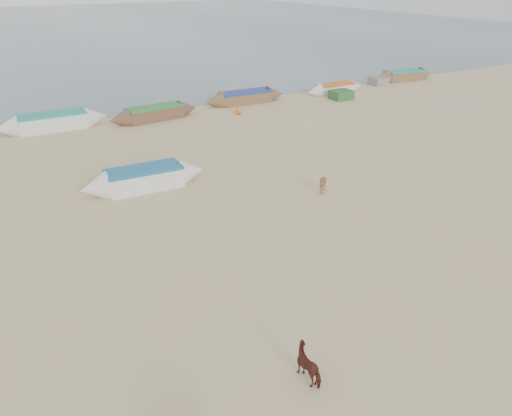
{
  "coord_description": "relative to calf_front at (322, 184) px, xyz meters",
  "views": [
    {
      "loc": [
        -7.84,
        -9.51,
        8.46
      ],
      "look_at": [
        0.0,
        4.0,
        1.0
      ],
      "focal_mm": 35.0,
      "sensor_mm": 36.0,
      "label": 1
    }
  ],
  "objects": [
    {
      "name": "waterline_canoes",
      "position": [
        -5.56,
        14.86,
        0.02
      ],
      "size": [
        55.94,
        3.87,
        0.99
      ],
      "color": "brown",
      "rests_on": "ground"
    },
    {
      "name": "sea",
      "position": [
        -4.18,
        76.32,
        -0.4
      ],
      "size": [
        160.0,
        160.0,
        0.0
      ],
      "primitive_type": "plane",
      "color": "slate",
      "rests_on": "ground"
    },
    {
      "name": "ground",
      "position": [
        -4.18,
        -5.68,
        -0.41
      ],
      "size": [
        140.0,
        140.0,
        0.0
      ],
      "primitive_type": "plane",
      "color": "tan",
      "rests_on": "ground"
    },
    {
      "name": "calf_front",
      "position": [
        0.0,
        0.0,
        0.0
      ],
      "size": [
        0.75,
        0.67,
        0.82
      ],
      "primitive_type": "imported",
      "rotation": [
        0.0,
        0.0,
        -1.58
      ],
      "color": "brown",
      "rests_on": "ground"
    },
    {
      "name": "calf_right",
      "position": [
        -6.58,
        -8.31,
        -0.02
      ],
      "size": [
        0.96,
        1.01,
        0.79
      ],
      "primitive_type": "imported",
      "rotation": [
        0.0,
        0.0,
        2.07
      ],
      "color": "#4E2219",
      "rests_on": "ground"
    },
    {
      "name": "near_canoe",
      "position": [
        -6.25,
        4.23,
        0.05
      ],
      "size": [
        5.4,
        1.51,
        0.93
      ],
      "primitive_type": null,
      "rotation": [
        0.0,
        0.0,
        -0.04
      ],
      "color": "silver",
      "rests_on": "ground"
    },
    {
      "name": "beach_clutter",
      "position": [
        -0.1,
        14.26,
        -0.11
      ],
      "size": [
        43.07,
        4.19,
        0.64
      ],
      "color": "#2F6946",
      "rests_on": "ground"
    }
  ]
}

